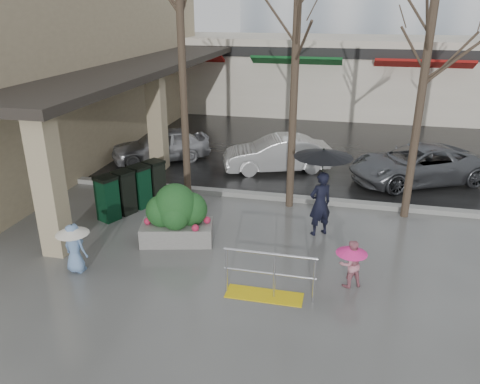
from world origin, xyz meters
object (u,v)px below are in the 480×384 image
at_px(child_blue, 74,243).
at_px(car_c, 417,164).
at_px(handrail, 267,281).
at_px(tree_west, 180,25).
at_px(car_a, 161,145).
at_px(tree_midwest, 297,20).
at_px(news_boxes, 132,189).
at_px(planter, 177,215).
at_px(child_pink, 351,260).
at_px(car_b, 277,154).
at_px(tree_mideast, 430,37).
at_px(woman, 322,181).

bearing_deg(child_blue, car_c, -125.99).
height_order(handrail, tree_west, tree_west).
distance_m(child_blue, car_a, 8.12).
xyz_separation_m(tree_midwest, news_boxes, (-4.43, -1.31, -4.60)).
bearing_deg(planter, tree_midwest, 49.59).
height_order(child_pink, car_b, car_b).
bearing_deg(car_a, tree_mideast, 35.61).
relative_size(tree_west, child_blue, 5.84).
height_order(tree_mideast, car_b, tree_mideast).
distance_m(handrail, tree_west, 7.52).
bearing_deg(planter, child_pink, -14.44).
bearing_deg(tree_mideast, handrail, -123.19).
xyz_separation_m(news_boxes, car_c, (8.34, 4.29, -0.01)).
height_order(tree_west, planter, tree_west).
relative_size(handrail, child_blue, 1.63).
bearing_deg(woman, news_boxes, -39.31).
bearing_deg(woman, car_b, -104.24).
xyz_separation_m(handrail, planter, (-2.64, 1.89, 0.37)).
distance_m(handrail, woman, 3.41).
bearing_deg(car_c, car_a, -117.56).
xyz_separation_m(child_pink, car_a, (-7.19, 7.26, 0.01)).
bearing_deg(car_a, tree_midwest, 25.02).
height_order(planter, news_boxes, planter).
relative_size(news_boxes, car_c, 0.50).
bearing_deg(tree_midwest, car_b, 105.48).
bearing_deg(car_b, car_c, 68.71).
bearing_deg(handrail, woman, 75.17).
xyz_separation_m(car_a, car_c, (9.29, -0.27, 0.00)).
height_order(child_blue, car_c, car_c).
height_order(tree_mideast, woman, tree_mideast).
relative_size(child_pink, car_b, 0.28).
xyz_separation_m(child_pink, planter, (-4.28, 1.10, 0.12)).
distance_m(tree_west, car_c, 8.90).
distance_m(woman, car_b, 5.23).
bearing_deg(child_pink, news_boxes, -51.40).
bearing_deg(car_a, tree_west, 0.05).
xyz_separation_m(handrail, tree_midwest, (-0.16, 4.80, 4.86)).
bearing_deg(woman, tree_west, -57.24).
distance_m(tree_midwest, car_a, 7.80).
xyz_separation_m(child_pink, news_boxes, (-6.23, 2.71, 0.01)).
height_order(tree_midwest, news_boxes, tree_midwest).
relative_size(news_boxes, car_a, 0.62).
distance_m(child_blue, planter, 2.54).
xyz_separation_m(tree_mideast, child_blue, (-7.50, -4.78, -4.15)).
relative_size(tree_mideast, planter, 3.35).
height_order(woman, car_a, woman).
relative_size(tree_mideast, child_blue, 5.59).
bearing_deg(child_blue, woman, -138.95).
height_order(handrail, news_boxes, news_boxes).
bearing_deg(child_pink, tree_midwest, -93.76).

